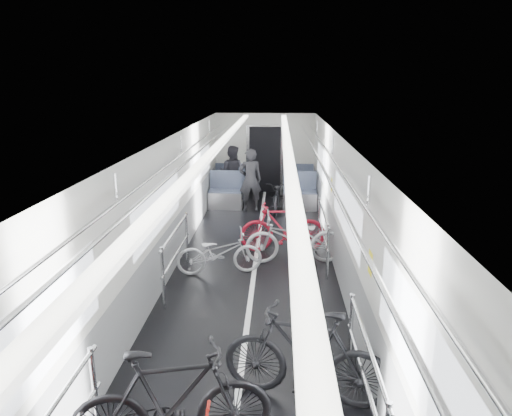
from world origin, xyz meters
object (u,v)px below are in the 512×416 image
(bike_left_far, at_px, (219,252))
(bike_aisle, at_px, (278,196))
(bike_right_mid, at_px, (295,239))
(person_standing, at_px, (250,180))
(person_seated, at_px, (232,173))
(bike_left_mid, at_px, (173,402))
(bike_right_far, at_px, (283,227))
(bike_right_near, at_px, (306,355))

(bike_left_far, xyz_separation_m, bike_aisle, (1.02, 4.12, 0.02))
(bike_aisle, bearing_deg, bike_right_mid, -81.22)
(person_standing, relative_size, person_seated, 1.06)
(bike_right_mid, distance_m, bike_aisle, 3.59)
(bike_left_mid, relative_size, person_standing, 1.10)
(bike_right_far, bearing_deg, bike_right_near, -2.94)
(bike_left_mid, height_order, bike_right_mid, bike_left_mid)
(bike_left_mid, height_order, person_seated, person_seated)
(bike_right_near, xyz_separation_m, bike_right_far, (-0.21, 4.46, -0.03))
(bike_left_far, relative_size, person_seated, 0.97)
(bike_right_mid, relative_size, bike_aisle, 1.17)
(bike_left_far, bearing_deg, bike_right_mid, -78.90)
(bike_right_near, bearing_deg, person_standing, -159.58)
(bike_aisle, bearing_deg, bike_right_far, -84.31)
(bike_right_mid, bearing_deg, person_seated, -165.92)
(bike_aisle, bearing_deg, bike_right_near, -84.05)
(bike_right_mid, distance_m, person_standing, 3.74)
(person_seated, bearing_deg, bike_right_mid, 124.68)
(bike_right_far, bearing_deg, bike_left_far, -50.18)
(bike_right_mid, height_order, bike_aisle, bike_right_mid)
(bike_aisle, height_order, person_standing, person_standing)
(bike_right_mid, bearing_deg, bike_aisle, -179.69)
(bike_right_far, bearing_deg, bike_right_mid, 14.26)
(bike_left_far, bearing_deg, bike_right_far, -55.70)
(bike_aisle, xyz_separation_m, person_standing, (-0.72, 0.00, 0.41))
(bike_left_mid, relative_size, person_seated, 1.17)
(bike_right_mid, bearing_deg, bike_right_far, -165.13)
(bike_right_near, xyz_separation_m, person_seated, (-1.65, 8.62, 0.24))
(bike_left_mid, bearing_deg, bike_left_far, -11.22)
(bike_right_far, height_order, person_seated, person_seated)
(bike_right_mid, xyz_separation_m, bike_aisle, (-0.34, 3.57, -0.07))
(person_seated, bearing_deg, bike_right_near, 116.36)
(person_seated, bearing_deg, bike_left_mid, 107.96)
(bike_left_far, height_order, bike_right_mid, bike_right_mid)
(person_standing, bearing_deg, bike_right_near, 86.80)
(bike_aisle, relative_size, person_standing, 0.96)
(bike_left_mid, height_order, bike_left_far, bike_left_mid)
(bike_left_mid, distance_m, bike_right_near, 1.48)
(person_standing, bearing_deg, bike_right_far, 94.51)
(person_seated, bearing_deg, bike_left_far, 108.76)
(person_seated, bearing_deg, bike_aisle, 153.42)
(bike_left_mid, bearing_deg, person_seated, -10.18)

